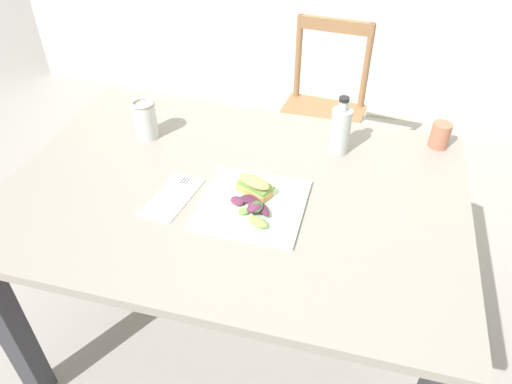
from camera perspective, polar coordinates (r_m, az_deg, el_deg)
name	(u,v)px	position (r m, az deg, el deg)	size (l,w,h in m)	color
ground_plane	(255,320)	(2.02, -0.15, -15.00)	(8.53, 8.53, 0.00)	gray
dining_table	(235,215)	(1.51, -2.54, -2.72)	(1.37, 0.95, 0.74)	gray
chair_wooden_far	(321,113)	(2.43, 7.78, 9.29)	(0.43, 0.43, 0.87)	#8E6642
plate_lunch	(252,205)	(1.37, -0.43, -1.50)	(0.30, 0.30, 0.01)	beige
sandwich_half_front	(254,186)	(1.38, -0.19, 0.77)	(0.12, 0.09, 0.06)	tan
salad_mixed_greens	(253,208)	(1.33, -0.33, -1.95)	(0.14, 0.14, 0.04)	#6B9E47
napkin_folded	(173,197)	(1.42, -9.92, -0.57)	(0.10, 0.21, 0.00)	silver
fork_on_napkin	(175,192)	(1.43, -9.59, -0.05)	(0.04, 0.19, 0.00)	silver
bottle_cold_brew	(340,132)	(1.58, 9.99, 7.02)	(0.07, 0.07, 0.20)	black
mason_jar_iced_tea	(145,121)	(1.69, -13.05, 8.26)	(0.08, 0.08, 0.14)	#C67528
cup_extra_side	(440,135)	(1.71, 21.10, 6.35)	(0.06, 0.06, 0.09)	#B2664C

